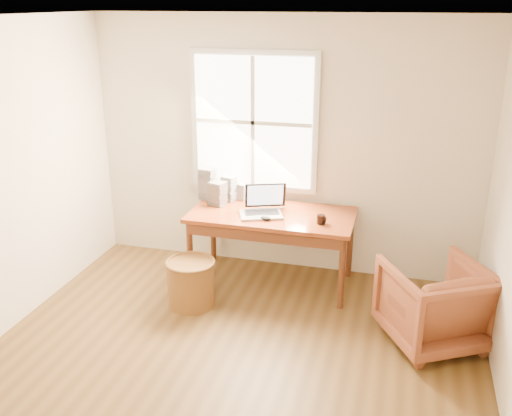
{
  "coord_description": "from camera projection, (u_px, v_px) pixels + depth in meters",
  "views": [
    {
      "loc": [
        1.21,
        -3.26,
        2.71
      ],
      "look_at": [
        -0.12,
        1.65,
        0.84
      ],
      "focal_mm": 40.0,
      "sensor_mm": 36.0,
      "label": 1
    }
  ],
  "objects": [
    {
      "name": "room_shell",
      "position": [
        213.0,
        217.0,
        3.89
      ],
      "size": [
        4.04,
        4.54,
        2.64
      ],
      "color": "brown",
      "rests_on": "ground"
    },
    {
      "name": "desk",
      "position": [
        272.0,
        215.0,
        5.57
      ],
      "size": [
        1.6,
        0.8,
        0.04
      ],
      "primitive_type": "cube",
      "color": "brown",
      "rests_on": "room_shell"
    },
    {
      "name": "armchair",
      "position": [
        435.0,
        304.0,
        4.69
      ],
      "size": [
        1.04,
        1.05,
        0.71
      ],
      "primitive_type": "imported",
      "rotation": [
        0.0,
        0.0,
        3.66
      ],
      "color": "brown",
      "rests_on": "room_shell"
    },
    {
      "name": "wicker_stool",
      "position": [
        191.0,
        283.0,
        5.32
      ],
      "size": [
        0.49,
        0.49,
        0.44
      ],
      "primitive_type": "cylinder",
      "rotation": [
        0.0,
        0.0,
        -0.12
      ],
      "color": "brown",
      "rests_on": "room_shell"
    },
    {
      "name": "laptop",
      "position": [
        261.0,
        199.0,
        5.43
      ],
      "size": [
        0.59,
        0.6,
        0.34
      ],
      "primitive_type": null,
      "rotation": [
        0.0,
        0.0,
        0.37
      ],
      "color": "#A1A3A8",
      "rests_on": "desk"
    },
    {
      "name": "mouse",
      "position": [
        266.0,
        219.0,
        5.37
      ],
      "size": [
        0.11,
        0.08,
        0.04
      ],
      "primitive_type": "ellipsoid",
      "rotation": [
        0.0,
        0.0,
        -0.1
      ],
      "color": "black",
      "rests_on": "desk"
    },
    {
      "name": "coffee_mug",
      "position": [
        321.0,
        219.0,
        5.28
      ],
      "size": [
        0.1,
        0.1,
        0.09
      ],
      "primitive_type": "cylinder",
      "rotation": [
        0.0,
        0.0,
        0.33
      ],
      "color": "black",
      "rests_on": "desk"
    },
    {
      "name": "cd_stack_a",
      "position": [
        229.0,
        188.0,
        5.87
      ],
      "size": [
        0.17,
        0.16,
        0.26
      ],
      "primitive_type": "cube",
      "rotation": [
        0.0,
        0.0,
        -0.34
      ],
      "color": "silver",
      "rests_on": "desk"
    },
    {
      "name": "cd_stack_b",
      "position": [
        217.0,
        194.0,
        5.75
      ],
      "size": [
        0.19,
        0.17,
        0.24
      ],
      "primitive_type": "cube",
      "rotation": [
        0.0,
        0.0,
        -0.28
      ],
      "color": "#29292F",
      "rests_on": "desk"
    },
    {
      "name": "cd_stack_c",
      "position": [
        207.0,
        184.0,
        5.9
      ],
      "size": [
        0.16,
        0.15,
        0.33
      ],
      "primitive_type": "cube",
      "rotation": [
        0.0,
        0.0,
        -0.15
      ],
      "color": "#A3A2AF",
      "rests_on": "desk"
    },
    {
      "name": "cd_stack_d",
      "position": [
        241.0,
        191.0,
        5.93
      ],
      "size": [
        0.16,
        0.15,
        0.17
      ],
      "primitive_type": "cube",
      "rotation": [
        0.0,
        0.0,
        -0.22
      ],
      "color": "#B6BCC2",
      "rests_on": "desk"
    }
  ]
}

